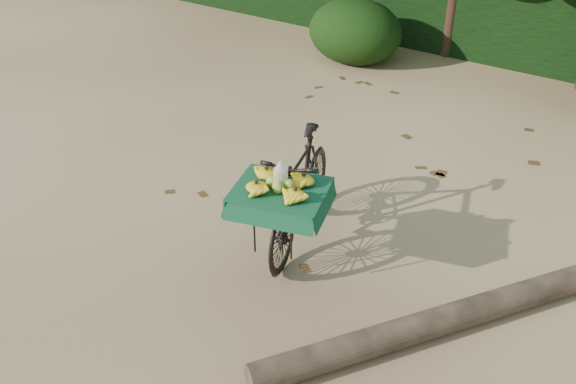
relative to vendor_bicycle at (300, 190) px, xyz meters
The scene contains 5 objects.
ground 1.12m from the vendor_bicycle, 28.64° to the left, with size 80.00×80.00×0.00m, color tan.
vendor_bicycle is the anchor object (origin of this frame).
fallen_log 1.78m from the vendor_bicycle, 13.67° to the right, with size 0.24×0.24×3.29m, color brown.
bush_clumps 4.95m from the vendor_bicycle, 74.22° to the left, with size 8.80×1.70×0.90m, color black, non-canonical shape.
leaf_litter 1.50m from the vendor_bicycle, 52.74° to the left, with size 7.00×7.30×0.01m, color #4B3214, non-canonical shape.
Camera 1 is at (1.93, -4.56, 3.65)m, focal length 38.00 mm.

